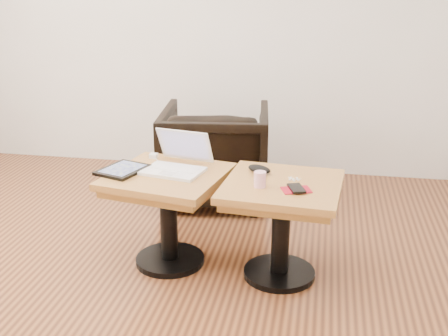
% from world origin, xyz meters
% --- Properties ---
extents(room_shell, '(4.52, 4.52, 2.71)m').
position_xyz_m(room_shell, '(0.00, 0.00, 1.35)').
color(room_shell, '#492818').
rests_on(room_shell, ground).
extents(side_table_left, '(0.71, 0.71, 0.55)m').
position_xyz_m(side_table_left, '(0.02, 0.51, 0.41)').
color(side_table_left, black).
rests_on(side_table_left, ground).
extents(side_table_right, '(0.66, 0.66, 0.55)m').
position_xyz_m(side_table_right, '(0.66, 0.47, 0.41)').
color(side_table_right, black).
rests_on(side_table_right, ground).
extents(laptop, '(0.38, 0.37, 0.21)m').
position_xyz_m(laptop, '(0.06, 0.57, 0.59)').
color(laptop, white).
rests_on(laptop, side_table_left).
extents(tablet, '(0.28, 0.32, 0.02)m').
position_xyz_m(tablet, '(-0.23, 0.49, 0.56)').
color(tablet, black).
rests_on(tablet, side_table_left).
extents(charging_adapter, '(0.05, 0.05, 0.03)m').
position_xyz_m(charging_adapter, '(-0.14, 0.75, 0.56)').
color(charging_adapter, white).
rests_on(charging_adapter, side_table_left).
extents(glasses_case, '(0.16, 0.12, 0.04)m').
position_xyz_m(glasses_case, '(0.52, 0.60, 0.57)').
color(glasses_case, black).
rests_on(glasses_case, side_table_right).
extents(striped_cup, '(0.08, 0.08, 0.08)m').
position_xyz_m(striped_cup, '(0.55, 0.39, 0.59)').
color(striped_cup, pink).
rests_on(striped_cup, side_table_right).
extents(earbuds_tangle, '(0.07, 0.05, 0.01)m').
position_xyz_m(earbuds_tangle, '(0.71, 0.52, 0.56)').
color(earbuds_tangle, white).
rests_on(earbuds_tangle, side_table_right).
extents(phone_on_sleeve, '(0.17, 0.14, 0.02)m').
position_xyz_m(phone_on_sleeve, '(0.73, 0.37, 0.56)').
color(phone_on_sleeve, maroon).
rests_on(phone_on_sleeve, side_table_right).
extents(armchair, '(0.83, 0.85, 0.70)m').
position_xyz_m(armchair, '(0.09, 1.51, 0.35)').
color(armchair, black).
rests_on(armchair, ground).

